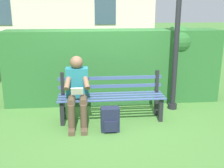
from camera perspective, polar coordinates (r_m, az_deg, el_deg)
ground at (r=5.01m, az=-0.11°, el=-7.44°), size 60.00×60.00×0.00m
park_bench at (r=4.92m, az=-0.18°, el=-2.56°), size 1.89×0.47×0.86m
person_seated at (r=4.69m, az=-7.26°, el=-1.08°), size 0.44×0.73×1.18m
hedge_backdrop at (r=5.83m, az=0.54°, el=4.17°), size 4.46×0.77×1.61m
backpack at (r=4.51m, az=-0.41°, el=-7.43°), size 0.30×0.26×0.41m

